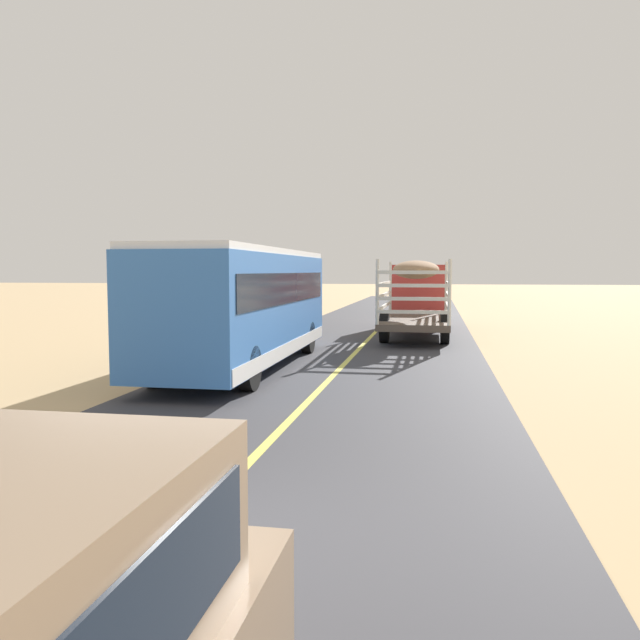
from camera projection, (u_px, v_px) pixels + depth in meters
ground_plane at (171, 544)px, 6.12m from camera, size 240.00×240.00×0.00m
road_surface at (171, 543)px, 6.12m from camera, size 8.00×120.00×0.02m
road_centre_line at (171, 542)px, 6.12m from camera, size 0.16×117.60×0.00m
livestock_truck at (418, 291)px, 27.23m from camera, size 2.53×9.70×3.02m
bus at (244, 304)px, 17.08m from camera, size 2.54×10.00×3.21m
car_far at (430, 296)px, 38.94m from camera, size 1.90×4.62×1.93m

